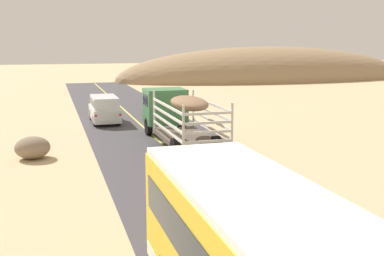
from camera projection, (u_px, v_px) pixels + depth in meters
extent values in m
cube|color=#3F7F4C|center=(165.00, 106.00, 29.85)|extent=(2.50, 2.20, 2.20)
cube|color=#192333|center=(165.00, 99.00, 29.77)|extent=(2.53, 1.54, 0.70)
cube|color=brown|center=(189.00, 140.00, 24.96)|extent=(2.50, 6.40, 0.24)
cylinder|color=silver|center=(154.00, 110.00, 27.36)|extent=(0.12, 0.12, 2.20)
cylinder|color=silver|center=(193.00, 108.00, 28.04)|extent=(0.12, 0.12, 2.20)
cylinder|color=silver|center=(183.00, 129.00, 21.45)|extent=(0.12, 0.12, 2.20)
cylinder|color=silver|center=(232.00, 126.00, 22.12)|extent=(0.12, 0.12, 2.20)
cube|color=silver|center=(167.00, 131.00, 24.52)|extent=(0.08, 6.30, 0.12)
cube|color=silver|center=(211.00, 128.00, 25.20)|extent=(0.08, 6.30, 0.12)
cube|color=silver|center=(208.00, 141.00, 21.89)|extent=(2.40, 0.08, 0.12)
cube|color=silver|center=(167.00, 122.00, 24.44)|extent=(0.08, 6.30, 0.12)
cube|color=silver|center=(211.00, 120.00, 25.12)|extent=(0.08, 6.30, 0.12)
cube|color=silver|center=(208.00, 132.00, 21.81)|extent=(2.40, 0.08, 0.12)
cube|color=silver|center=(167.00, 114.00, 24.36)|extent=(0.08, 6.30, 0.12)
cube|color=silver|center=(211.00, 112.00, 25.05)|extent=(0.08, 6.30, 0.12)
cube|color=silver|center=(208.00, 123.00, 21.73)|extent=(2.40, 0.08, 0.12)
cube|color=silver|center=(166.00, 106.00, 24.28)|extent=(0.08, 6.30, 0.12)
cube|color=silver|center=(211.00, 104.00, 24.97)|extent=(0.08, 6.30, 0.12)
cube|color=silver|center=(208.00, 113.00, 21.65)|extent=(2.40, 0.08, 0.12)
ellipsoid|color=#8C6B4C|center=(189.00, 103.00, 24.61)|extent=(1.75, 3.84, 0.70)
cylinder|color=black|center=(148.00, 126.00, 29.77)|extent=(0.32, 1.10, 1.10)
cylinder|color=black|center=(182.00, 125.00, 30.38)|extent=(0.32, 1.10, 1.10)
cylinder|color=black|center=(175.00, 149.00, 23.48)|extent=(0.32, 1.10, 1.10)
cylinder|color=black|center=(216.00, 146.00, 24.09)|extent=(0.32, 1.10, 1.10)
cube|color=white|center=(281.00, 212.00, 7.62)|extent=(2.45, 9.80, 0.16)
cube|color=silver|center=(104.00, 113.00, 34.46)|extent=(1.90, 4.60, 0.90)
cube|color=silver|center=(104.00, 102.00, 34.16)|extent=(1.75, 3.59, 0.80)
cube|color=#192333|center=(104.00, 102.00, 34.16)|extent=(1.79, 3.22, 0.44)
cube|color=silver|center=(108.00, 122.00, 32.43)|extent=(1.86, 0.20, 0.24)
cube|color=red|center=(96.00, 116.00, 32.04)|extent=(0.16, 0.06, 0.14)
cube|color=red|center=(120.00, 115.00, 32.51)|extent=(0.16, 0.06, 0.14)
cylinder|color=black|center=(92.00, 115.00, 35.62)|extent=(0.26, 0.76, 0.76)
cylinder|color=black|center=(113.00, 114.00, 36.09)|extent=(0.26, 0.76, 0.76)
cylinder|color=black|center=(95.00, 121.00, 32.93)|extent=(0.26, 0.76, 0.76)
cylinder|color=black|center=(119.00, 120.00, 33.40)|extent=(0.26, 0.76, 0.76)
ellipsoid|color=#84705B|center=(32.00, 148.00, 23.85)|extent=(1.76, 1.78, 1.13)
ellipsoid|color=#997C5A|center=(269.00, 79.00, 74.32)|extent=(48.61, 17.89, 10.18)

